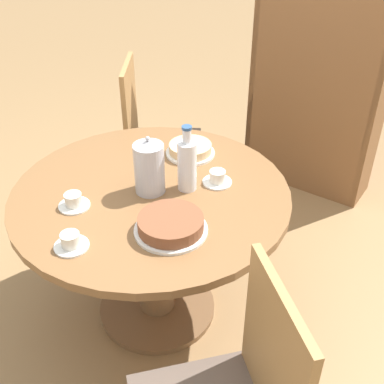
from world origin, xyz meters
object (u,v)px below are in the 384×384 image
cake_second (190,149)px  cup_c (74,202)px  coffee_pot (150,167)px  water_bottle (187,164)px  bookshelf (321,48)px  cup_b (71,242)px  cake_main (171,225)px  chair_b (154,138)px  cup_a (217,178)px

cake_second → cup_c: size_ratio=1.83×
coffee_pot → cup_c: coffee_pot is taller
water_bottle → coffee_pot: bearing=-138.9°
bookshelf → cup_b: bookshelf is taller
cup_b → cup_c: bearing=133.7°
cake_second → cup_b: size_ratio=1.83×
cup_b → cup_c: same height
cake_main → cup_b: size_ratio=2.19×
coffee_pot → cake_second: coffee_pot is taller
chair_b → cup_b: bearing=171.7°
cake_second → cup_c: (-0.14, -0.60, -0.00)m
chair_b → coffee_pot: 0.94m
water_bottle → cup_a: water_bottle is taller
bookshelf → cup_a: size_ratio=15.77×
chair_b → cake_main: size_ratio=3.44×
cake_main → cake_second: bearing=117.5°
chair_b → water_bottle: (0.65, -0.59, 0.33)m
cake_main → cup_b: bearing=-131.4°
water_bottle → cup_b: size_ratio=2.30×
water_bottle → cup_c: bearing=-129.2°
coffee_pot → cup_c: bearing=-124.6°
coffee_pot → cup_b: 0.45m
cake_second → cake_main: bearing=-62.5°
bookshelf → cup_a: bookshelf is taller
coffee_pot → cup_a: bearing=46.0°
cup_a → cup_c: size_ratio=1.00×
coffee_pot → cake_second: bearing=96.1°
water_bottle → cup_b: 0.56m
cup_a → chair_b: bearing=146.6°
bookshelf → coffee_pot: (-0.10, -1.49, -0.11)m
chair_b → cup_a: chair_b is taller
cup_b → cup_c: (-0.17, 0.18, 0.00)m
bookshelf → coffee_pot: size_ratio=7.80×
cake_main → cup_a: 0.37m
chair_b → coffee_pot: coffee_pot is taller
coffee_pot → cake_second: (-0.04, 0.34, -0.09)m
coffee_pot → cup_a: coffee_pot is taller
chair_b → cake_second: size_ratio=4.13×
chair_b → cake_main: bearing=-171.7°
bookshelf → cake_second: (-0.14, -1.16, -0.20)m
bookshelf → cake_main: bearing=94.2°
water_bottle → cake_main: (0.11, -0.27, -0.09)m
bookshelf → coffee_pot: bookshelf is taller
cup_a → cup_c: same height
bookshelf → cup_a: 1.31m
cake_second → cup_b: 0.78m
coffee_pot → cake_main: bearing=-36.6°
chair_b → cake_main: 1.18m
coffee_pot → cup_a: (0.20, 0.20, -0.09)m
water_bottle → cake_second: (-0.15, 0.24, -0.09)m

